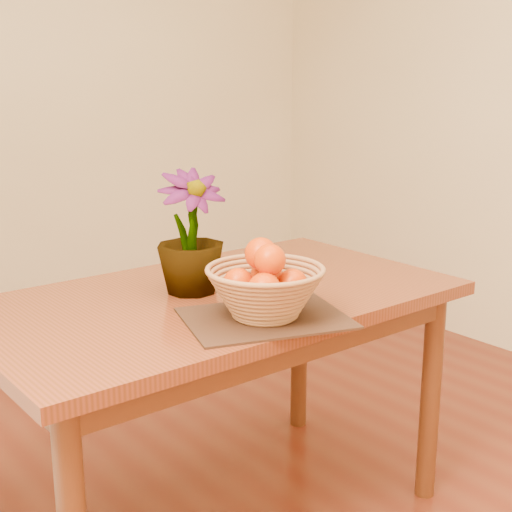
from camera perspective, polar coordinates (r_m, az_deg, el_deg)
table at (r=2.12m, az=-3.13°, el=-5.25°), size 1.40×0.80×0.75m
placemat at (r=1.87m, az=0.74°, el=-4.99°), size 0.50×0.43×0.01m
wicker_basket at (r=1.85m, az=0.74°, el=-3.05°), size 0.31×0.31×0.13m
orange_pile at (r=1.84m, az=0.74°, el=-1.49°), size 0.18×0.19×0.15m
potted_plant at (r=2.07m, az=-5.26°, el=1.88°), size 0.23×0.23×0.36m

